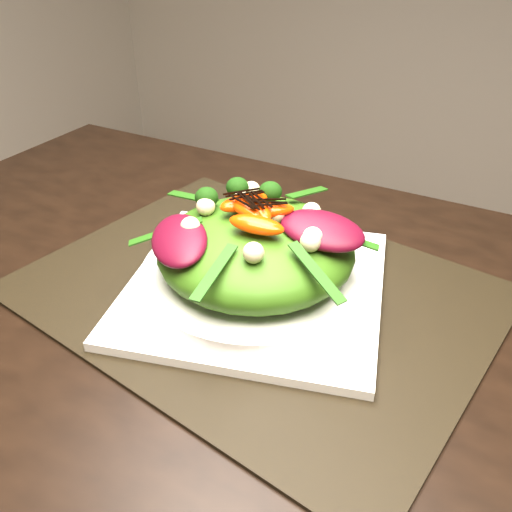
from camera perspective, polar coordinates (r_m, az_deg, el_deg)
The scene contains 10 objects.
dining_table at distance 0.51m, azimuth 17.92°, elevation -19.69°, with size 1.60×0.90×0.75m, color black.
placemat at distance 0.62m, azimuth -0.00°, elevation -3.62°, with size 0.50×0.38×0.00m, color black.
plate_base at distance 0.61m, azimuth -0.00°, elevation -3.07°, with size 0.28×0.28×0.01m, color white.
salad_bowl at distance 0.61m, azimuth 0.00°, elevation -1.94°, with size 0.26×0.26×0.02m, color silver.
lettuce_mound at distance 0.59m, azimuth 0.00°, elevation 0.78°, with size 0.22×0.22×0.07m, color #376112.
radicchio_leaf at distance 0.55m, azimuth 7.01°, elevation 2.71°, with size 0.09×0.06×0.02m, color #410715.
orange_segment at distance 0.59m, azimuth 0.24°, elevation 5.91°, with size 0.06×0.02×0.02m, color #FF3304.
broccoli_floret at distance 0.62m, azimuth -4.85°, elevation 7.00°, with size 0.04×0.04×0.04m, color black.
macadamia_nut at distance 0.53m, azimuth -0.02°, elevation 2.71°, with size 0.02×0.02×0.02m, color beige.
balsamic_drizzle at distance 0.59m, azimuth 0.24°, elevation 6.62°, with size 0.04×0.00×0.00m, color black.
Camera 1 is at (0.01, -0.32, 1.12)m, focal length 38.00 mm.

